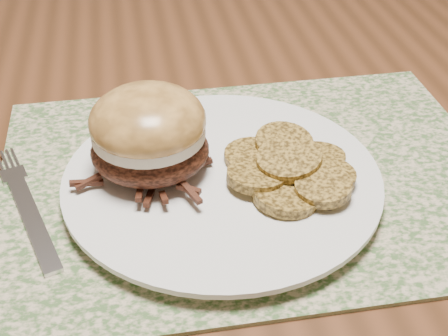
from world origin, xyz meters
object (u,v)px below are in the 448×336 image
Objects in this scene: dining_table at (406,105)px; dinner_plate at (222,182)px; fork at (26,204)px; pork_sandwich at (149,133)px.

dinner_plate is (-0.29, -0.24, 0.09)m from dining_table.
fork is (-0.17, 0.01, -0.01)m from dinner_plate.
pork_sandwich is (-0.06, 0.02, 0.05)m from dinner_plate.
fork is (-0.11, -0.01, -0.05)m from pork_sandwich.
pork_sandwich is 0.12m from fork.
fork is at bearing 177.94° from dinner_plate.
dining_table is at bearing 39.72° from dinner_plate.
dinner_plate is 0.08m from pork_sandwich.
fork is at bearing -157.92° from pork_sandwich.
dinner_plate is 1.47× the size of fork.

